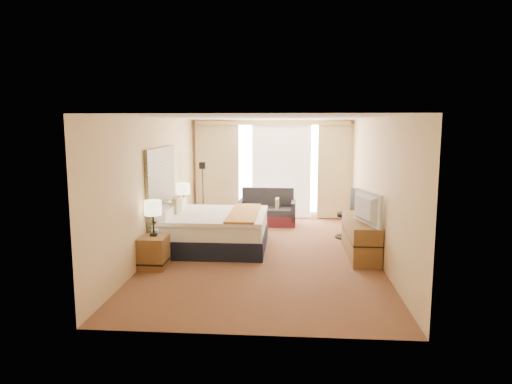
# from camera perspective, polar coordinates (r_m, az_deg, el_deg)

# --- Properties ---
(floor) EXTENTS (4.20, 7.00, 0.02)m
(floor) POSITION_cam_1_polar(r_m,az_deg,el_deg) (8.94, 1.06, -7.63)
(floor) COLOR #531719
(floor) RESTS_ON ground
(ceiling) EXTENTS (4.20, 7.00, 0.02)m
(ceiling) POSITION_cam_1_polar(r_m,az_deg,el_deg) (8.59, 1.11, 9.27)
(ceiling) COLOR white
(ceiling) RESTS_ON wall_back
(wall_back) EXTENTS (4.20, 0.02, 2.60)m
(wall_back) POSITION_cam_1_polar(r_m,az_deg,el_deg) (12.15, 2.01, 2.89)
(wall_back) COLOR #D8AD84
(wall_back) RESTS_ON ground
(wall_front) EXTENTS (4.20, 0.02, 2.60)m
(wall_front) POSITION_cam_1_polar(r_m,az_deg,el_deg) (5.24, -1.08, -4.55)
(wall_front) COLOR #D8AD84
(wall_front) RESTS_ON ground
(wall_left) EXTENTS (0.02, 7.00, 2.60)m
(wall_left) POSITION_cam_1_polar(r_m,az_deg,el_deg) (9.04, -12.34, 0.77)
(wall_left) COLOR #D8AD84
(wall_left) RESTS_ON ground
(wall_right) EXTENTS (0.02, 7.00, 2.60)m
(wall_right) POSITION_cam_1_polar(r_m,az_deg,el_deg) (8.81, 14.85, 0.49)
(wall_right) COLOR #D8AD84
(wall_right) RESTS_ON ground
(headboard) EXTENTS (0.06, 1.85, 1.50)m
(headboard) POSITION_cam_1_polar(r_m,az_deg,el_deg) (9.22, -11.74, 0.81)
(headboard) COLOR black
(headboard) RESTS_ON wall_left
(nightstand_left) EXTENTS (0.45, 0.52, 0.55)m
(nightstand_left) POSITION_cam_1_polar(r_m,az_deg,el_deg) (8.19, -12.66, -7.36)
(nightstand_left) COLOR brown
(nightstand_left) RESTS_ON floor
(nightstand_right) EXTENTS (0.45, 0.52, 0.55)m
(nightstand_right) POSITION_cam_1_polar(r_m,az_deg,el_deg) (10.53, -8.71, -3.71)
(nightstand_right) COLOR brown
(nightstand_right) RESTS_ON floor
(media_dresser) EXTENTS (0.50, 1.80, 0.70)m
(media_dresser) POSITION_cam_1_polar(r_m,az_deg,el_deg) (8.94, 12.91, -5.53)
(media_dresser) COLOR brown
(media_dresser) RESTS_ON floor
(window) EXTENTS (2.30, 0.02, 2.30)m
(window) POSITION_cam_1_polar(r_m,az_deg,el_deg) (12.11, 3.19, 2.96)
(window) COLOR white
(window) RESTS_ON wall_back
(curtains) EXTENTS (4.12, 0.19, 2.56)m
(curtains) POSITION_cam_1_polar(r_m,az_deg,el_deg) (12.02, 1.98, 3.35)
(curtains) COLOR beige
(curtains) RESTS_ON floor
(bed) EXTENTS (2.11, 1.93, 1.03)m
(bed) POSITION_cam_1_polar(r_m,az_deg,el_deg) (9.26, -5.43, -4.71)
(bed) COLOR black
(bed) RESTS_ON floor
(loveseat) EXTENTS (1.44, 0.79, 0.89)m
(loveseat) POSITION_cam_1_polar(r_m,az_deg,el_deg) (11.42, 1.42, -2.57)
(loveseat) COLOR #5A1922
(loveseat) RESTS_ON floor
(floor_lamp) EXTENTS (0.20, 0.20, 1.57)m
(floor_lamp) POSITION_cam_1_polar(r_m,az_deg,el_deg) (11.17, -6.67, 1.37)
(floor_lamp) COLOR black
(floor_lamp) RESTS_ON floor
(desk_chair) EXTENTS (0.54, 0.53, 1.08)m
(desk_chair) POSITION_cam_1_polar(r_m,az_deg,el_deg) (10.23, 11.66, -2.98)
(desk_chair) COLOR black
(desk_chair) RESTS_ON floor
(lamp_left) EXTENTS (0.30, 0.30, 0.63)m
(lamp_left) POSITION_cam_1_polar(r_m,az_deg,el_deg) (8.09, -12.77, -2.03)
(lamp_left) COLOR black
(lamp_left) RESTS_ON nightstand_left
(lamp_right) EXTENTS (0.29, 0.29, 0.61)m
(lamp_right) POSITION_cam_1_polar(r_m,az_deg,el_deg) (10.46, -9.07, 0.34)
(lamp_right) COLOR black
(lamp_right) RESTS_ON nightstand_right
(tissue_box) EXTENTS (0.13, 0.13, 0.10)m
(tissue_box) POSITION_cam_1_polar(r_m,az_deg,el_deg) (8.24, -12.49, -4.93)
(tissue_box) COLOR #95CCE7
(tissue_box) RESTS_ON nightstand_left
(telephone) EXTENTS (0.20, 0.18, 0.06)m
(telephone) POSITION_cam_1_polar(r_m,az_deg,el_deg) (10.44, -8.77, -2.11)
(telephone) COLOR black
(telephone) RESTS_ON nightstand_right
(television) EXTENTS (0.42, 1.02, 0.59)m
(television) POSITION_cam_1_polar(r_m,az_deg,el_deg) (8.37, 13.17, -1.97)
(television) COLOR black
(television) RESTS_ON media_dresser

